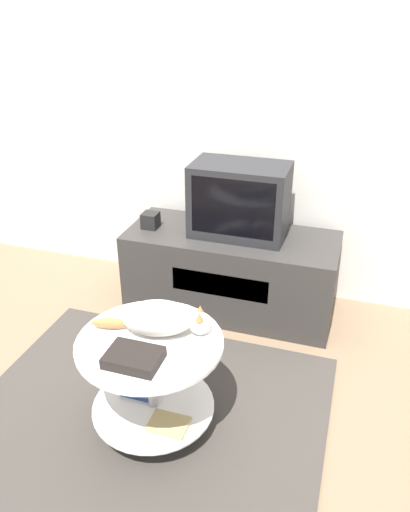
# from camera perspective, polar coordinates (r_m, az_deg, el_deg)

# --- Properties ---
(ground_plane) EXTENTS (12.00, 12.00, 0.00)m
(ground_plane) POSITION_cam_1_polar(r_m,az_deg,el_deg) (2.51, -6.83, -18.00)
(ground_plane) COLOR #7F664C
(wall_back) EXTENTS (8.00, 0.05, 2.60)m
(wall_back) POSITION_cam_1_polar(r_m,az_deg,el_deg) (3.12, 2.81, 18.65)
(wall_back) COLOR silver
(wall_back) RESTS_ON ground_plane
(rug) EXTENTS (1.67, 1.39, 0.02)m
(rug) POSITION_cam_1_polar(r_m,az_deg,el_deg) (2.51, -6.84, -17.84)
(rug) COLOR #3D3833
(rug) RESTS_ON ground_plane
(tv_stand) EXTENTS (1.27, 0.52, 0.51)m
(tv_stand) POSITION_cam_1_polar(r_m,az_deg,el_deg) (3.12, 2.97, -1.81)
(tv_stand) COLOR #33302D
(tv_stand) RESTS_ON ground_plane
(tv) EXTENTS (0.56, 0.33, 0.43)m
(tv) POSITION_cam_1_polar(r_m,az_deg,el_deg) (2.93, 3.96, 6.39)
(tv) COLOR #232326
(tv) RESTS_ON tv_stand
(speaker) EXTENTS (0.10, 0.10, 0.10)m
(speaker) POSITION_cam_1_polar(r_m,az_deg,el_deg) (3.09, -6.25, 4.08)
(speaker) COLOR black
(speaker) RESTS_ON tv_stand
(coffee_table) EXTENTS (0.63, 0.63, 0.47)m
(coffee_table) POSITION_cam_1_polar(r_m,az_deg,el_deg) (2.26, -6.12, -13.29)
(coffee_table) COLOR #B2B2B7
(coffee_table) RESTS_ON rug
(dvd_box) EXTENTS (0.22, 0.16, 0.05)m
(dvd_box) POSITION_cam_1_polar(r_m,az_deg,el_deg) (2.03, -8.15, -11.43)
(dvd_box) COLOR black
(dvd_box) RESTS_ON coffee_table
(cat) EXTENTS (0.51, 0.26, 0.14)m
(cat) POSITION_cam_1_polar(r_m,az_deg,el_deg) (2.16, -5.10, -7.13)
(cat) COLOR silver
(cat) RESTS_ON coffee_table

